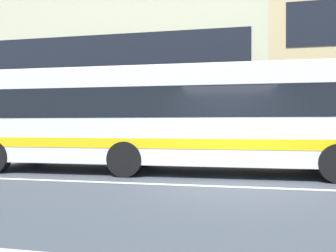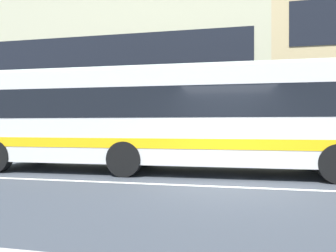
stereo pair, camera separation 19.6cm
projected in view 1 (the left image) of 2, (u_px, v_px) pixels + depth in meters
name	position (u px, v px, depth m)	size (l,w,h in m)	color
ground_plane	(229.00, 187.00, 7.43)	(160.00, 160.00, 0.00)	#3A3F46
lane_centre_line	(229.00, 187.00, 7.43)	(60.00, 0.16, 0.01)	silver
apartment_block_left	(113.00, 82.00, 22.88)	(20.22, 11.76, 9.25)	#BAB590
transit_bus	(158.00, 116.00, 9.88)	(11.75, 2.79, 3.16)	silver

